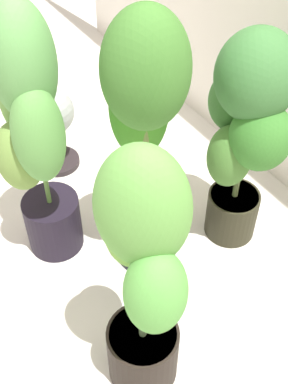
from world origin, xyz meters
TOP-DOWN VIEW (x-y plane):
  - ground_plane at (0.00, 0.00)m, footprint 8.00×8.00m
  - potted_plant_front_right at (0.33, -0.09)m, footprint 0.35×0.27m
  - potted_plant_front_left at (-0.27, -0.09)m, footprint 0.35×0.29m
  - potted_plant_center at (-0.06, 0.17)m, footprint 0.31×0.27m
  - potted_plant_back_center at (0.04, 0.49)m, footprint 0.42×0.34m
  - floor_fan at (-0.66, 0.12)m, footprint 0.27×0.27m

SIDE VIEW (x-z plane):
  - ground_plane at x=0.00m, z-range 0.00..0.00m
  - floor_fan at x=-0.66m, z-range 0.06..0.44m
  - potted_plant_front_right at x=0.33m, z-range 0.05..0.93m
  - potted_plant_back_center at x=0.04m, z-range 0.09..0.92m
  - potted_plant_front_left at x=-0.27m, z-range 0.06..1.01m
  - potted_plant_center at x=-0.06m, z-range 0.11..1.06m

